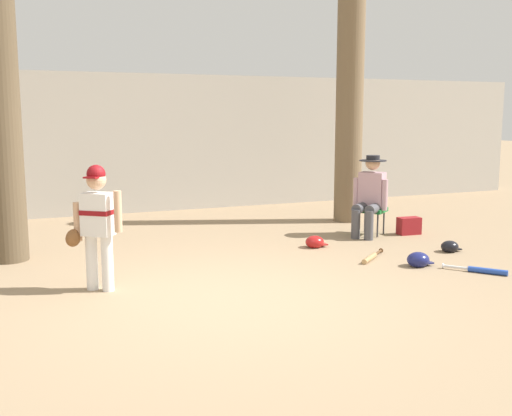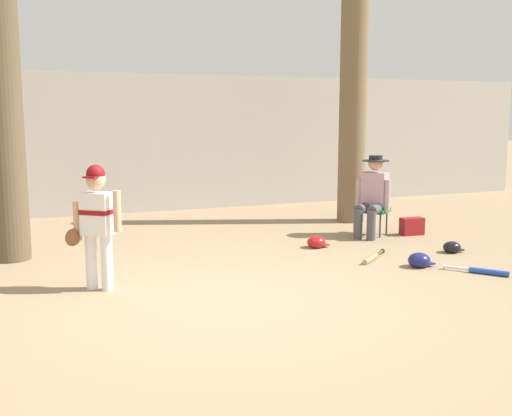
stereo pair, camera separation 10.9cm
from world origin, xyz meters
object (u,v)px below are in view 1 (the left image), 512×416
(tree_behind_spectator, at_px, (350,101))
(handbag_beside_stool, at_px, (409,226))
(bat_blue_youth, at_px, (482,270))
(folding_stool, at_px, (371,211))
(batting_helmet_black, at_px, (450,247))
(batting_helmet_navy, at_px, (418,260))
(batting_helmet_red, at_px, (315,242))
(young_ballplayer, at_px, (96,220))
(seated_spectator, at_px, (370,193))
(bat_wood_tan, at_px, (371,257))

(tree_behind_spectator, bearing_deg, handbag_beside_stool, -79.86)
(tree_behind_spectator, relative_size, bat_blue_youth, 7.65)
(folding_stool, bearing_deg, batting_helmet_black, -77.45)
(batting_helmet_navy, xyz_separation_m, batting_helmet_red, (-0.65, 1.41, -0.00))
(tree_behind_spectator, xyz_separation_m, batting_helmet_black, (0.02, -2.59, -1.95))
(young_ballplayer, height_order, handbag_beside_stool, young_ballplayer)
(folding_stool, bearing_deg, seated_spectator, -141.93)
(batting_helmet_black, bearing_deg, bat_wood_tan, 179.10)
(young_ballplayer, xyz_separation_m, folding_stool, (4.25, 1.41, -0.38))
(seated_spectator, bearing_deg, batting_helmet_red, -160.16)
(folding_stool, height_order, bat_blue_youth, folding_stool)
(handbag_beside_stool, bearing_deg, bat_blue_youth, -105.71)
(tree_behind_spectator, relative_size, bat_wood_tan, 7.83)
(bat_wood_tan, bearing_deg, folding_stool, 56.76)
(bat_blue_youth, bearing_deg, batting_helmet_black, 68.97)
(batting_helmet_navy, bearing_deg, young_ballplayer, 172.84)
(tree_behind_spectator, xyz_separation_m, handbag_beside_stool, (0.25, -1.39, -1.89))
(young_ballplayer, relative_size, batting_helmet_navy, 4.03)
(handbag_beside_stool, relative_size, bat_wood_tan, 0.57)
(seated_spectator, height_order, batting_helmet_red, seated_spectator)
(handbag_beside_stool, height_order, bat_wood_tan, handbag_beside_stool)
(batting_helmet_navy, height_order, batting_helmet_red, batting_helmet_navy)
(folding_stool, distance_m, batting_helmet_navy, 1.98)
(handbag_beside_stool, relative_size, batting_helmet_navy, 1.05)
(folding_stool, bearing_deg, young_ballplayer, -161.62)
(tree_behind_spectator, height_order, handbag_beside_stool, tree_behind_spectator)
(bat_blue_youth, bearing_deg, batting_helmet_navy, 131.55)
(bat_blue_youth, bearing_deg, young_ballplayer, 166.41)
(tree_behind_spectator, bearing_deg, batting_helmet_navy, -105.65)
(tree_behind_spectator, bearing_deg, bat_wood_tan, -115.07)
(young_ballplayer, bearing_deg, folding_stool, 18.38)
(bat_wood_tan, bearing_deg, young_ballplayer, -179.49)
(bat_wood_tan, bearing_deg, seated_spectator, 57.92)
(folding_stool, relative_size, batting_helmet_black, 2.01)
(tree_behind_spectator, height_order, seated_spectator, tree_behind_spectator)
(seated_spectator, xyz_separation_m, bat_wood_tan, (-0.83, -1.32, -0.61))
(tree_behind_spectator, relative_size, folding_stool, 8.32)
(tree_behind_spectator, bearing_deg, seated_spectator, -106.65)
(young_ballplayer, height_order, bat_blue_youth, young_ballplayer)
(batting_helmet_black, relative_size, batting_helmet_red, 0.92)
(seated_spectator, relative_size, batting_helmet_red, 3.94)
(bat_blue_youth, distance_m, bat_wood_tan, 1.33)
(seated_spectator, distance_m, bat_blue_youth, 2.44)
(batting_helmet_navy, distance_m, batting_helmet_black, 0.99)
(tree_behind_spectator, relative_size, batting_helmet_red, 15.32)
(bat_wood_tan, bearing_deg, bat_blue_youth, -51.50)
(tree_behind_spectator, distance_m, batting_helmet_navy, 3.72)
(young_ballplayer, height_order, batting_helmet_black, young_ballplayer)
(young_ballplayer, relative_size, batting_helmet_red, 4.28)
(batting_helmet_navy, bearing_deg, folding_stool, 73.30)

